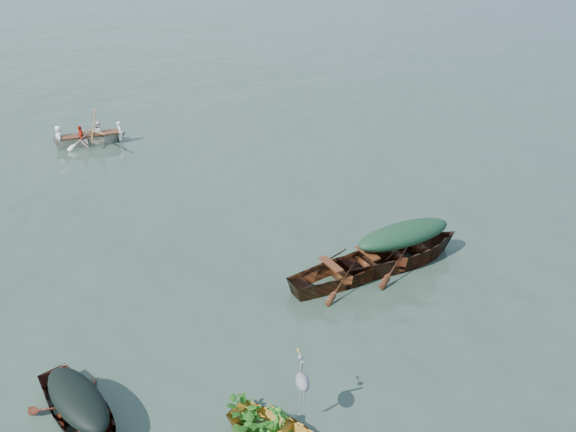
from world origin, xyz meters
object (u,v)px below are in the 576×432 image
Objects in this scene: open_wooden_boat at (348,280)px; rowed_boat at (92,144)px; dark_covered_boat at (83,424)px; green_tarp_boat at (401,264)px; heron at (302,388)px.

open_wooden_boat is 13.01m from rowed_boat.
dark_covered_boat is 0.90× the size of rowed_boat.
green_tarp_boat is at bearing -2.63° from dark_covered_boat.
open_wooden_boat is (-1.50, -0.43, 0.00)m from green_tarp_boat.
heron is at bearing 134.74° from open_wooden_boat.
rowed_boat is 15.80m from heron.
dark_covered_boat is at bearing 101.78° from open_wooden_boat.
dark_covered_boat is at bearing 174.69° from rowed_boat.
heron is at bearing 125.00° from green_tarp_boat.
dark_covered_boat is 0.70× the size of green_tarp_boat.
open_wooden_boat reaches higher than dark_covered_boat.
green_tarp_boat is at bearing -151.98° from rowed_boat.
heron reaches higher than rowed_boat.
open_wooden_boat is at bearing 90.00° from green_tarp_boat.
rowed_boat is at bearing 21.99° from green_tarp_boat.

